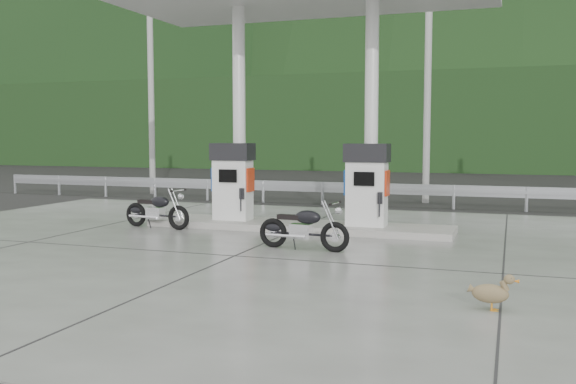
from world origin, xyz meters
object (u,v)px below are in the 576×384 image
(gas_pump_left, at_px, (233,182))
(motorcycle_left, at_px, (157,211))
(motorcycle_right, at_px, (303,228))
(gas_pump_right, at_px, (367,185))
(duck, at_px, (490,294))

(gas_pump_left, height_order, motorcycle_left, gas_pump_left)
(motorcycle_left, relative_size, motorcycle_right, 1.00)
(gas_pump_right, xyz_separation_m, motorcycle_right, (-0.65, -2.49, -0.65))
(gas_pump_right, bearing_deg, gas_pump_left, 180.00)
(motorcycle_right, bearing_deg, gas_pump_left, 140.89)
(gas_pump_right, bearing_deg, motorcycle_left, -169.36)
(motorcycle_right, bearing_deg, duck, -38.04)
(motorcycle_left, bearing_deg, motorcycle_right, -13.15)
(gas_pump_left, relative_size, gas_pump_right, 1.00)
(motorcycle_right, relative_size, duck, 3.14)
(motorcycle_left, bearing_deg, gas_pump_right, 18.96)
(duck, bearing_deg, motorcycle_right, 139.18)
(motorcycle_right, bearing_deg, motorcycle_left, 163.71)
(gas_pump_right, distance_m, motorcycle_left, 4.85)
(motorcycle_right, height_order, duck, motorcycle_right)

